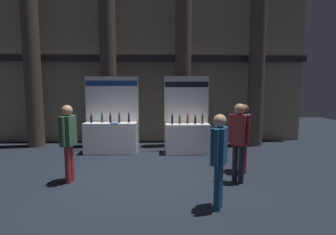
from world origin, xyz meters
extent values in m
plane|color=black|center=(0.00, 0.00, 0.00)|extent=(24.92, 24.92, 0.00)
cube|color=tan|center=(0.00, 4.35, 2.98)|extent=(12.46, 0.25, 5.96)
cube|color=#2D2D33|center=(0.00, 4.05, 3.28)|extent=(12.46, 0.20, 0.24)
cylinder|color=#51473D|center=(-4.07, 3.41, 2.79)|extent=(0.57, 0.57, 5.57)
cylinder|color=#51473D|center=(-1.36, 3.41, 2.79)|extent=(0.57, 0.57, 5.57)
cylinder|color=#51473D|center=(1.36, 3.41, 2.79)|extent=(0.57, 0.57, 5.57)
cylinder|color=#51473D|center=(4.07, 3.41, 2.79)|extent=(0.57, 0.57, 5.57)
cube|color=white|center=(-1.10, 2.32, 0.50)|extent=(1.69, 0.60, 1.01)
cube|color=white|center=(-1.10, 2.66, 1.26)|extent=(1.78, 0.04, 2.52)
cube|color=navy|center=(-1.10, 2.64, 2.29)|extent=(1.72, 0.01, 0.18)
cylinder|color=black|center=(-1.72, 2.28, 1.12)|extent=(0.07, 0.07, 0.23)
cylinder|color=black|center=(-1.72, 2.28, 1.28)|extent=(0.03, 0.03, 0.09)
cylinder|color=red|center=(-1.72, 2.28, 1.33)|extent=(0.03, 0.03, 0.02)
cylinder|color=#19381E|center=(-1.39, 2.39, 1.13)|extent=(0.07, 0.07, 0.23)
cylinder|color=#19381E|center=(-1.39, 2.39, 1.28)|extent=(0.03, 0.03, 0.07)
cylinder|color=red|center=(-1.39, 2.39, 1.33)|extent=(0.03, 0.03, 0.02)
cylinder|color=black|center=(-1.10, 2.31, 1.13)|extent=(0.07, 0.07, 0.25)
cylinder|color=black|center=(-1.10, 2.31, 1.28)|extent=(0.03, 0.03, 0.06)
cylinder|color=black|center=(-1.10, 2.31, 1.32)|extent=(0.03, 0.03, 0.02)
cylinder|color=#472D14|center=(-0.81, 2.27, 1.14)|extent=(0.07, 0.07, 0.27)
cylinder|color=#472D14|center=(-0.81, 2.27, 1.32)|extent=(0.03, 0.03, 0.08)
cylinder|color=red|center=(-0.81, 2.27, 1.36)|extent=(0.03, 0.03, 0.02)
cylinder|color=black|center=(-0.51, 2.33, 1.14)|extent=(0.06, 0.06, 0.27)
cylinder|color=black|center=(-0.51, 2.33, 1.31)|extent=(0.03, 0.03, 0.06)
cylinder|color=black|center=(-0.51, 2.33, 1.35)|extent=(0.03, 0.03, 0.02)
cube|color=#334772|center=(-0.95, 2.14, 1.02)|extent=(0.26, 0.31, 0.02)
cube|color=white|center=(1.41, 2.23, 0.49)|extent=(1.42, 0.60, 0.97)
cube|color=white|center=(1.41, 2.57, 1.26)|extent=(1.49, 0.04, 2.53)
cube|color=black|center=(1.41, 2.54, 2.25)|extent=(1.45, 0.01, 0.18)
cylinder|color=black|center=(0.91, 2.16, 1.11)|extent=(0.07, 0.07, 0.27)
cylinder|color=black|center=(0.91, 2.16, 1.28)|extent=(0.03, 0.03, 0.07)
cylinder|color=black|center=(0.91, 2.16, 1.33)|extent=(0.03, 0.03, 0.02)
cylinder|color=#472D14|center=(1.15, 2.21, 1.09)|extent=(0.07, 0.07, 0.23)
cylinder|color=#472D14|center=(1.15, 2.21, 1.23)|extent=(0.03, 0.03, 0.06)
cylinder|color=black|center=(1.15, 2.21, 1.27)|extent=(0.03, 0.03, 0.02)
cylinder|color=#472D14|center=(1.42, 2.27, 1.11)|extent=(0.07, 0.07, 0.27)
cylinder|color=#472D14|center=(1.42, 2.27, 1.27)|extent=(0.03, 0.03, 0.07)
cylinder|color=red|center=(1.42, 2.27, 1.32)|extent=(0.03, 0.03, 0.02)
cylinder|color=black|center=(1.65, 2.19, 1.08)|extent=(0.07, 0.07, 0.22)
cylinder|color=black|center=(1.65, 2.19, 1.23)|extent=(0.03, 0.03, 0.07)
cylinder|color=red|center=(1.65, 2.19, 1.27)|extent=(0.03, 0.03, 0.02)
cylinder|color=#472D14|center=(1.89, 2.20, 1.11)|extent=(0.07, 0.07, 0.27)
cylinder|color=#472D14|center=(1.89, 2.20, 1.28)|extent=(0.03, 0.03, 0.07)
cylinder|color=black|center=(1.89, 2.20, 1.32)|extent=(0.03, 0.03, 0.02)
cylinder|color=maroon|center=(-1.51, -0.20, 0.42)|extent=(0.12, 0.12, 0.84)
cylinder|color=maroon|center=(-1.53, -0.36, 0.42)|extent=(0.12, 0.12, 0.84)
cube|color=#33563D|center=(-1.52, -0.28, 1.18)|extent=(0.28, 0.39, 0.67)
sphere|color=tan|center=(-1.52, -0.28, 1.64)|extent=(0.23, 0.23, 0.23)
cylinder|color=#33563D|center=(-1.50, -0.05, 1.20)|extent=(0.08, 0.08, 0.64)
cylinder|color=#33563D|center=(-1.55, -0.51, 1.20)|extent=(0.08, 0.08, 0.64)
cylinder|color=#23232D|center=(2.33, -0.47, 0.43)|extent=(0.12, 0.12, 0.86)
cylinder|color=#23232D|center=(2.21, -0.38, 0.43)|extent=(0.12, 0.12, 0.86)
cube|color=maroon|center=(2.27, -0.43, 1.20)|extent=(0.37, 0.35, 0.68)
sphere|color=tan|center=(2.27, -0.43, 1.67)|extent=(0.24, 0.24, 0.24)
cylinder|color=maroon|center=(2.44, -0.55, 1.22)|extent=(0.08, 0.08, 0.65)
cylinder|color=maroon|center=(2.11, -0.31, 1.22)|extent=(0.08, 0.08, 0.65)
cylinder|color=navy|center=(1.52, -1.72, 0.40)|extent=(0.12, 0.12, 0.81)
cylinder|color=navy|center=(1.58, -1.58, 0.40)|extent=(0.12, 0.12, 0.81)
cube|color=navy|center=(1.55, -1.65, 1.13)|extent=(0.35, 0.41, 0.64)
sphere|color=tan|center=(1.55, -1.65, 1.57)|extent=(0.22, 0.22, 0.22)
cylinder|color=navy|center=(1.45, -1.85, 1.15)|extent=(0.08, 0.08, 0.61)
cylinder|color=navy|center=(1.65, -1.45, 1.15)|extent=(0.08, 0.08, 0.61)
cylinder|color=maroon|center=(2.61, 0.18, 0.42)|extent=(0.12, 0.12, 0.83)
cylinder|color=maroon|center=(2.60, 0.37, 0.42)|extent=(0.12, 0.12, 0.83)
cube|color=navy|center=(2.60, 0.28, 1.16)|extent=(0.25, 0.42, 0.66)
sphere|color=brown|center=(2.60, 0.28, 1.61)|extent=(0.23, 0.23, 0.23)
cylinder|color=navy|center=(2.63, 0.03, 1.18)|extent=(0.08, 0.08, 0.63)
cylinder|color=navy|center=(2.58, 0.52, 1.18)|extent=(0.08, 0.08, 0.63)
camera|label=1|loc=(0.55, -5.85, 2.10)|focal=26.82mm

